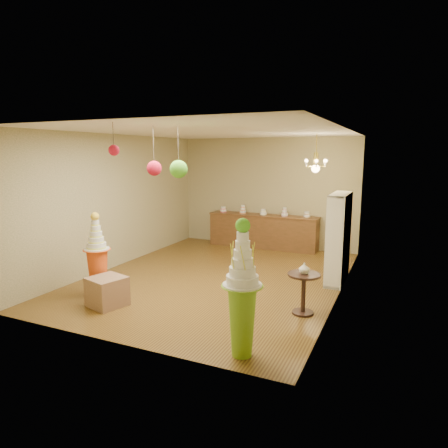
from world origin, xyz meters
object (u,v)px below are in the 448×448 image
at_px(sideboard, 263,231).
at_px(round_table, 304,288).
at_px(pedestal_green, 242,303).
at_px(pedestal_orange, 98,265).

relative_size(sideboard, round_table, 4.43).
height_order(pedestal_green, pedestal_orange, pedestal_green).
bearing_deg(pedestal_orange, sideboard, 73.03).
xyz_separation_m(pedestal_green, round_table, (0.40, 1.67, -0.28)).
distance_m(pedestal_green, round_table, 1.74).
relative_size(pedestal_orange, sideboard, 0.51).
xyz_separation_m(pedestal_orange, sideboard, (1.49, 4.88, -0.11)).
bearing_deg(pedestal_orange, round_table, 11.51).
bearing_deg(round_table, pedestal_orange, -168.49).
bearing_deg(round_table, pedestal_green, -103.55).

